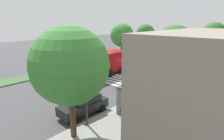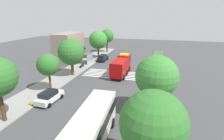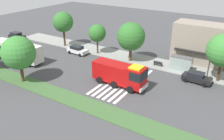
{
  "view_description": "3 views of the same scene",
  "coord_description": "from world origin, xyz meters",
  "px_view_note": "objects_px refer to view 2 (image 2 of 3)",
  "views": [
    {
      "loc": [
        22.63,
        17.88,
        7.96
      ],
      "look_at": [
        2.85,
        0.31,
        1.12
      ],
      "focal_mm": 30.93,
      "sensor_mm": 36.0,
      "label": 1
    },
    {
      "loc": [
        -30.1,
        -8.45,
        11.71
      ],
      "look_at": [
        1.46,
        0.15,
        1.34
      ],
      "focal_mm": 27.69,
      "sensor_mm": 36.0,
      "label": 2
    },
    {
      "loc": [
        18.97,
        -28.77,
        17.04
      ],
      "look_at": [
        0.42,
        0.65,
        1.12
      ],
      "focal_mm": 37.54,
      "sensor_mm": 36.0,
      "label": 3
    }
  ],
  "objects_px": {
    "parked_car_mid": "(49,96)",
    "sidewalk_tree_far_east": "(107,36)",
    "median_tree_west": "(157,77)",
    "bench_near_shelter": "(82,65)",
    "fire_hydrant": "(31,103)",
    "bus_stop_shelter": "(88,56)",
    "parked_car_east": "(103,58)",
    "transit_bus": "(89,131)",
    "sidewalk_tree_west": "(48,65)",
    "street_lamp": "(98,45)",
    "sidewalk_tree_center": "(71,52)",
    "fire_truck": "(121,65)",
    "median_tree_far_west": "(153,124)",
    "sidewalk_tree_east": "(98,40)"
  },
  "relations": [
    {
      "from": "bench_near_shelter",
      "to": "fire_hydrant",
      "type": "bearing_deg",
      "value": -176.97
    },
    {
      "from": "parked_car_mid",
      "to": "median_tree_west",
      "type": "relative_size",
      "value": 0.61
    },
    {
      "from": "median_tree_far_west",
      "to": "fire_hydrant",
      "type": "xyz_separation_m",
      "value": [
        6.75,
        15.99,
        -4.2
      ]
    },
    {
      "from": "street_lamp",
      "to": "sidewalk_tree_east",
      "type": "xyz_separation_m",
      "value": [
        1.58,
        0.4,
        1.16
      ]
    },
    {
      "from": "sidewalk_tree_west",
      "to": "median_tree_far_west",
      "type": "height_order",
      "value": "median_tree_far_west"
    },
    {
      "from": "bus_stop_shelter",
      "to": "median_tree_west",
      "type": "distance_m",
      "value": 26.1
    },
    {
      "from": "bus_stop_shelter",
      "to": "sidewalk_tree_center",
      "type": "height_order",
      "value": "sidewalk_tree_center"
    },
    {
      "from": "fire_hydrant",
      "to": "sidewalk_tree_west",
      "type": "bearing_deg",
      "value": 5.5
    },
    {
      "from": "parked_car_mid",
      "to": "sidewalk_tree_center",
      "type": "height_order",
      "value": "sidewalk_tree_center"
    },
    {
      "from": "transit_bus",
      "to": "fire_hydrant",
      "type": "distance_m",
      "value": 12.06
    },
    {
      "from": "parked_car_mid",
      "to": "sidewalk_tree_far_east",
      "type": "relative_size",
      "value": 0.6
    },
    {
      "from": "sidewalk_tree_center",
      "to": "transit_bus",
      "type": "bearing_deg",
      "value": -148.56
    },
    {
      "from": "sidewalk_tree_west",
      "to": "sidewalk_tree_east",
      "type": "relative_size",
      "value": 0.79
    },
    {
      "from": "fire_truck",
      "to": "transit_bus",
      "type": "height_order",
      "value": "fire_truck"
    },
    {
      "from": "bus_stop_shelter",
      "to": "sidewalk_tree_center",
      "type": "distance_m",
      "value": 9.89
    },
    {
      "from": "transit_bus",
      "to": "sidewalk_tree_far_east",
      "type": "relative_size",
      "value": 1.51
    },
    {
      "from": "street_lamp",
      "to": "fire_hydrant",
      "type": "relative_size",
      "value": 9.4
    },
    {
      "from": "bench_near_shelter",
      "to": "parked_car_east",
      "type": "bearing_deg",
      "value": -19.76
    },
    {
      "from": "sidewalk_tree_center",
      "to": "fire_hydrant",
      "type": "bearing_deg",
      "value": -177.76
    },
    {
      "from": "parked_car_east",
      "to": "sidewalk_tree_far_east",
      "type": "relative_size",
      "value": 0.61
    },
    {
      "from": "transit_bus",
      "to": "street_lamp",
      "type": "height_order",
      "value": "street_lamp"
    },
    {
      "from": "parked_car_mid",
      "to": "parked_car_east",
      "type": "relative_size",
      "value": 0.99
    },
    {
      "from": "parked_car_mid",
      "to": "street_lamp",
      "type": "bearing_deg",
      "value": 7.01
    },
    {
      "from": "sidewalk_tree_west",
      "to": "median_tree_west",
      "type": "distance_m",
      "value": 16.71
    },
    {
      "from": "transit_bus",
      "to": "sidewalk_tree_center",
      "type": "bearing_deg",
      "value": -151.26
    },
    {
      "from": "transit_bus",
      "to": "sidewalk_tree_west",
      "type": "relative_size",
      "value": 1.86
    },
    {
      "from": "sidewalk_tree_east",
      "to": "fire_hydrant",
      "type": "height_order",
      "value": "sidewalk_tree_east"
    },
    {
      "from": "street_lamp",
      "to": "sidewalk_tree_far_east",
      "type": "relative_size",
      "value": 0.89
    },
    {
      "from": "bus_stop_shelter",
      "to": "sidewalk_tree_west",
      "type": "height_order",
      "value": "sidewalk_tree_west"
    },
    {
      "from": "sidewalk_tree_west",
      "to": "sidewalk_tree_center",
      "type": "distance_m",
      "value": 7.61
    },
    {
      "from": "sidewalk_tree_far_east",
      "to": "median_tree_west",
      "type": "xyz_separation_m",
      "value": [
        -34.41,
        -16.49,
        -0.47
      ]
    },
    {
      "from": "parked_car_east",
      "to": "median_tree_west",
      "type": "distance_m",
      "value": 27.4
    },
    {
      "from": "bus_stop_shelter",
      "to": "sidewalk_tree_far_east",
      "type": "height_order",
      "value": "sidewalk_tree_far_east"
    },
    {
      "from": "transit_bus",
      "to": "street_lamp",
      "type": "relative_size",
      "value": 1.69
    },
    {
      "from": "transit_bus",
      "to": "fire_truck",
      "type": "bearing_deg",
      "value": -177.99
    },
    {
      "from": "sidewalk_tree_east",
      "to": "median_tree_west",
      "type": "distance_m",
      "value": 30.65
    },
    {
      "from": "parked_car_mid",
      "to": "street_lamp",
      "type": "relative_size",
      "value": 0.67
    },
    {
      "from": "fire_truck",
      "to": "sidewalk_tree_west",
      "type": "height_order",
      "value": "sidewalk_tree_west"
    },
    {
      "from": "bus_stop_shelter",
      "to": "sidewalk_tree_far_east",
      "type": "distance_m",
      "value": 15.18
    },
    {
      "from": "fire_truck",
      "to": "parked_car_east",
      "type": "bearing_deg",
      "value": 38.47
    },
    {
      "from": "bench_near_shelter",
      "to": "street_lamp",
      "type": "relative_size",
      "value": 0.24
    },
    {
      "from": "bus_stop_shelter",
      "to": "fire_hydrant",
      "type": "height_order",
      "value": "bus_stop_shelter"
    },
    {
      "from": "median_tree_west",
      "to": "sidewalk_tree_east",
      "type": "bearing_deg",
      "value": 32.55
    },
    {
      "from": "sidewalk_tree_center",
      "to": "sidewalk_tree_east",
      "type": "height_order",
      "value": "sidewalk_tree_east"
    },
    {
      "from": "parked_car_east",
      "to": "transit_bus",
      "type": "height_order",
      "value": "transit_bus"
    },
    {
      "from": "sidewalk_tree_center",
      "to": "parked_car_mid",
      "type": "bearing_deg",
      "value": -168.82
    },
    {
      "from": "bus_stop_shelter",
      "to": "sidewalk_tree_west",
      "type": "xyz_separation_m",
      "value": [
        -17.01,
        -0.46,
        2.45
      ]
    },
    {
      "from": "bench_near_shelter",
      "to": "fire_hydrant",
      "type": "distance_m",
      "value": 18.24
    },
    {
      "from": "median_tree_far_west",
      "to": "bus_stop_shelter",
      "type": "bearing_deg",
      "value": 30.35
    },
    {
      "from": "transit_bus",
      "to": "bus_stop_shelter",
      "type": "xyz_separation_m",
      "value": [
        27.65,
        11.61,
        -0.21
      ]
    }
  ]
}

